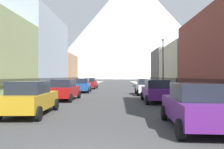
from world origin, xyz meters
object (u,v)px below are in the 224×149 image
object	(u,v)px
car_right_2	(145,87)
car_left_3	(90,83)
pedestrian_0	(161,85)
car_left_2	(82,85)
pedestrian_1	(66,85)
car_left_0	(30,98)
potted_plant_0	(9,97)
car_right_0	(195,106)
car_left_1	(64,90)
streetlamp_right	(163,57)
parking_meter_near	(208,95)
car_right_1	(156,91)

from	to	relation	value
car_right_2	car_left_3	bearing A→B (deg)	122.86
car_right_2	pedestrian_0	xyz separation A→B (m)	(2.45, 3.83, 0.01)
car_left_2	pedestrian_1	xyz separation A→B (m)	(-2.45, 1.37, -0.05)
car_right_2	pedestrian_1	size ratio (longest dim) A/B	2.90
car_left_0	potted_plant_0	bearing A→B (deg)	128.05
car_right_0	car_right_2	world-z (taller)	same
car_right_2	car_left_1	bearing A→B (deg)	-142.39
car_left_2	streetlamp_right	bearing A→B (deg)	-31.00
car_left_3	pedestrian_0	size ratio (longest dim) A/B	2.69
pedestrian_0	pedestrian_1	xyz separation A→B (m)	(-12.50, 0.96, -0.06)
car_left_2	parking_meter_near	xyz separation A→B (m)	(9.55, -15.75, 0.11)
car_left_0	car_left_3	bearing A→B (deg)	90.00
car_left_3	pedestrian_1	bearing A→B (deg)	-109.38
car_right_0	streetlamp_right	distance (m)	14.34
car_right_0	parking_meter_near	world-z (taller)	car_right_0
car_right_1	pedestrian_1	bearing A→B (deg)	130.15
car_left_1	streetlamp_right	xyz separation A→B (m)	(9.15, 3.79, 3.09)
car_left_3	parking_meter_near	xyz separation A→B (m)	(9.55, -24.08, 0.11)
pedestrian_0	pedestrian_1	size ratio (longest dim) A/B	1.08
car_left_1	car_right_0	distance (m)	12.66
car_left_3	streetlamp_right	xyz separation A→B (m)	(9.15, -13.83, 3.09)
car_left_2	car_right_0	distance (m)	20.84
car_left_3	car_right_2	xyz separation A→B (m)	(7.60, -11.76, 0.00)
potted_plant_0	pedestrian_0	size ratio (longest dim) A/B	0.50
car_right_0	streetlamp_right	bearing A→B (deg)	83.63
car_left_1	car_right_2	bearing A→B (deg)	37.61
car_right_2	parking_meter_near	world-z (taller)	car_right_2
car_left_1	car_left_3	xyz separation A→B (m)	(0.00, 17.62, 0.00)
potted_plant_0	pedestrian_1	distance (m)	13.88
pedestrian_0	car_left_1	bearing A→B (deg)	-136.05
car_left_2	pedestrian_0	xyz separation A→B (m)	(10.05, 0.40, 0.01)
car_left_0	car_left_3	world-z (taller)	same
car_left_2	car_right_1	world-z (taller)	same
car_right_1	potted_plant_0	size ratio (longest dim) A/B	5.35
streetlamp_right	car_left_3	bearing A→B (deg)	123.49
potted_plant_0	pedestrian_1	bearing A→B (deg)	86.90
car_left_1	car_right_1	bearing A→B (deg)	-9.43
car_right_0	car_left_2	bearing A→B (deg)	111.37
car_right_0	streetlamp_right	xyz separation A→B (m)	(1.55, 13.91, 3.09)
car_right_0	potted_plant_0	world-z (taller)	car_right_0
car_left_2	car_right_1	bearing A→B (deg)	-54.23
car_right_1	potted_plant_0	world-z (taller)	car_right_1
potted_plant_0	pedestrian_0	world-z (taller)	pedestrian_0
car_left_2	car_right_0	size ratio (longest dim) A/B	1.00
streetlamp_right	car_right_2	bearing A→B (deg)	126.87
pedestrian_1	car_left_1	bearing A→B (deg)	-77.06
streetlamp_right	car_right_1	bearing A→B (deg)	-107.06
car_left_2	car_right_2	size ratio (longest dim) A/B	1.01
car_left_1	car_left_2	distance (m)	9.28
car_left_2	car_right_1	xyz separation A→B (m)	(7.60, -10.55, 0.00)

